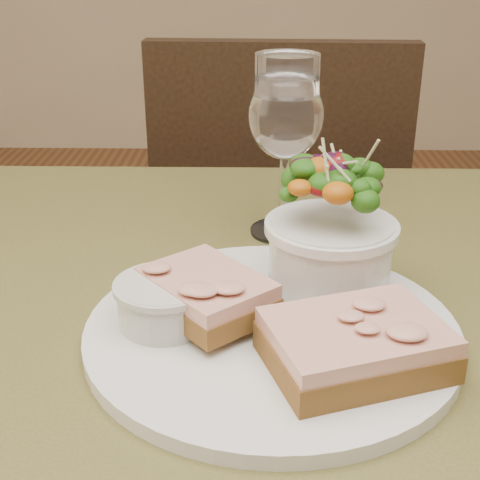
{
  "coord_description": "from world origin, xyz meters",
  "views": [
    {
      "loc": [
        0.01,
        -0.49,
        1.04
      ],
      "look_at": [
        -0.0,
        0.02,
        0.81
      ],
      "focal_mm": 50.0,
      "sensor_mm": 36.0,
      "label": 1
    }
  ],
  "objects_px": {
    "ramekin": "(165,301)",
    "wine_glass": "(286,120)",
    "dinner_plate": "(272,331)",
    "sandwich_front": "(355,344)",
    "cafe_table": "(241,413)",
    "salad_bowl": "(332,224)",
    "chair_far": "(275,326)",
    "sandwich_back": "(206,293)"
  },
  "relations": [
    {
      "from": "ramekin",
      "to": "wine_glass",
      "type": "xyz_separation_m",
      "value": [
        0.1,
        0.21,
        0.09
      ]
    },
    {
      "from": "dinner_plate",
      "to": "sandwich_front",
      "type": "bearing_deg",
      "value": -42.41
    },
    {
      "from": "cafe_table",
      "to": "salad_bowl",
      "type": "xyz_separation_m",
      "value": [
        0.08,
        0.03,
        0.17
      ]
    },
    {
      "from": "cafe_table",
      "to": "chair_far",
      "type": "relative_size",
      "value": 0.89
    },
    {
      "from": "cafe_table",
      "to": "dinner_plate",
      "type": "bearing_deg",
      "value": -51.71
    },
    {
      "from": "chair_far",
      "to": "salad_bowl",
      "type": "distance_m",
      "value": 0.87
    },
    {
      "from": "cafe_table",
      "to": "salad_bowl",
      "type": "bearing_deg",
      "value": 23.6
    },
    {
      "from": "sandwich_front",
      "to": "ramekin",
      "type": "relative_size",
      "value": 1.97
    },
    {
      "from": "salad_bowl",
      "to": "wine_glass",
      "type": "relative_size",
      "value": 0.73
    },
    {
      "from": "dinner_plate",
      "to": "wine_glass",
      "type": "xyz_separation_m",
      "value": [
        0.02,
        0.21,
        0.12
      ]
    },
    {
      "from": "chair_far",
      "to": "salad_bowl",
      "type": "xyz_separation_m",
      "value": [
        0.02,
        -0.69,
        0.53
      ]
    },
    {
      "from": "salad_bowl",
      "to": "wine_glass",
      "type": "distance_m",
      "value": 0.16
    },
    {
      "from": "dinner_plate",
      "to": "salad_bowl",
      "type": "height_order",
      "value": "salad_bowl"
    },
    {
      "from": "chair_far",
      "to": "wine_glass",
      "type": "xyz_separation_m",
      "value": [
        -0.02,
        -0.55,
        0.58
      ]
    },
    {
      "from": "dinner_plate",
      "to": "ramekin",
      "type": "distance_m",
      "value": 0.09
    },
    {
      "from": "chair_far",
      "to": "sandwich_front",
      "type": "bearing_deg",
      "value": 94.03
    },
    {
      "from": "sandwich_front",
      "to": "sandwich_back",
      "type": "height_order",
      "value": "sandwich_back"
    },
    {
      "from": "sandwich_front",
      "to": "ramekin",
      "type": "height_order",
      "value": "ramekin"
    },
    {
      "from": "ramekin",
      "to": "salad_bowl",
      "type": "distance_m",
      "value": 0.15
    },
    {
      "from": "cafe_table",
      "to": "chair_far",
      "type": "distance_m",
      "value": 0.81
    },
    {
      "from": "dinner_plate",
      "to": "sandwich_back",
      "type": "distance_m",
      "value": 0.06
    },
    {
      "from": "dinner_plate",
      "to": "ramekin",
      "type": "height_order",
      "value": "ramekin"
    },
    {
      "from": "ramekin",
      "to": "dinner_plate",
      "type": "bearing_deg",
      "value": -1.09
    },
    {
      "from": "dinner_plate",
      "to": "salad_bowl",
      "type": "bearing_deg",
      "value": 52.05
    },
    {
      "from": "cafe_table",
      "to": "sandwich_front",
      "type": "distance_m",
      "value": 0.18
    },
    {
      "from": "salad_bowl",
      "to": "wine_glass",
      "type": "xyz_separation_m",
      "value": [
        -0.03,
        0.14,
        0.05
      ]
    },
    {
      "from": "chair_far",
      "to": "ramekin",
      "type": "xyz_separation_m",
      "value": [
        -0.12,
        -0.75,
        0.49
      ]
    },
    {
      "from": "cafe_table",
      "to": "salad_bowl",
      "type": "height_order",
      "value": "salad_bowl"
    },
    {
      "from": "sandwich_front",
      "to": "ramekin",
      "type": "xyz_separation_m",
      "value": [
        -0.14,
        0.05,
        0.0
      ]
    },
    {
      "from": "ramekin",
      "to": "wine_glass",
      "type": "height_order",
      "value": "wine_glass"
    },
    {
      "from": "cafe_table",
      "to": "wine_glass",
      "type": "relative_size",
      "value": 4.57
    },
    {
      "from": "ramekin",
      "to": "salad_bowl",
      "type": "height_order",
      "value": "salad_bowl"
    },
    {
      "from": "wine_glass",
      "to": "salad_bowl",
      "type": "bearing_deg",
      "value": -76.66
    },
    {
      "from": "chair_far",
      "to": "sandwich_front",
      "type": "height_order",
      "value": "chair_far"
    },
    {
      "from": "sandwich_front",
      "to": "salad_bowl",
      "type": "height_order",
      "value": "salad_bowl"
    },
    {
      "from": "ramekin",
      "to": "wine_glass",
      "type": "bearing_deg",
      "value": 63.91
    },
    {
      "from": "cafe_table",
      "to": "ramekin",
      "type": "height_order",
      "value": "ramekin"
    },
    {
      "from": "cafe_table",
      "to": "ramekin",
      "type": "distance_m",
      "value": 0.15
    },
    {
      "from": "chair_far",
      "to": "sandwich_back",
      "type": "bearing_deg",
      "value": 85.78
    },
    {
      "from": "cafe_table",
      "to": "chair_far",
      "type": "bearing_deg",
      "value": 85.39
    },
    {
      "from": "sandwich_back",
      "to": "salad_bowl",
      "type": "distance_m",
      "value": 0.12
    },
    {
      "from": "cafe_table",
      "to": "sandwich_back",
      "type": "bearing_deg",
      "value": -140.33
    }
  ]
}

